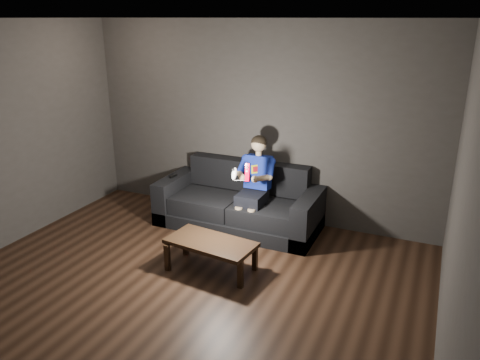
% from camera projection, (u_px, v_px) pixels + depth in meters
% --- Properties ---
extents(floor, '(5.00, 5.00, 0.00)m').
position_uv_depth(floor, '(163.00, 306.00, 4.64)').
color(floor, black).
rests_on(floor, ground).
extents(back_wall, '(5.00, 0.04, 2.70)m').
position_uv_depth(back_wall, '(258.00, 123.00, 6.35)').
color(back_wall, '#3A3632').
rests_on(back_wall, ground).
extents(right_wall, '(0.04, 5.00, 2.70)m').
position_uv_depth(right_wall, '(459.00, 225.00, 3.24)').
color(right_wall, '#3A3632').
rests_on(right_wall, ground).
extents(ceiling, '(5.00, 5.00, 0.02)m').
position_uv_depth(ceiling, '(145.00, 18.00, 3.75)').
color(ceiling, beige).
rests_on(ceiling, back_wall).
extents(sofa, '(2.17, 0.94, 0.84)m').
position_uv_depth(sofa, '(239.00, 207.00, 6.34)').
color(sofa, black).
rests_on(sofa, floor).
extents(child, '(0.49, 0.60, 1.21)m').
position_uv_depth(child, '(255.00, 178.00, 6.05)').
color(child, black).
rests_on(child, sofa).
extents(wii_remote_red, '(0.07, 0.09, 0.22)m').
position_uv_depth(wii_remote_red, '(247.00, 172.00, 5.54)').
color(wii_remote_red, red).
rests_on(wii_remote_red, child).
extents(nunchuk_white, '(0.09, 0.11, 0.16)m').
position_uv_depth(nunchuk_white, '(234.00, 174.00, 5.62)').
color(nunchuk_white, white).
rests_on(nunchuk_white, child).
extents(wii_remote_black, '(0.04, 0.14, 0.03)m').
position_uv_depth(wii_remote_black, '(173.00, 176.00, 6.54)').
color(wii_remote_black, black).
rests_on(wii_remote_black, sofa).
extents(coffee_table, '(1.04, 0.61, 0.36)m').
position_uv_depth(coffee_table, '(211.00, 245.00, 5.20)').
color(coffee_table, black).
rests_on(coffee_table, floor).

